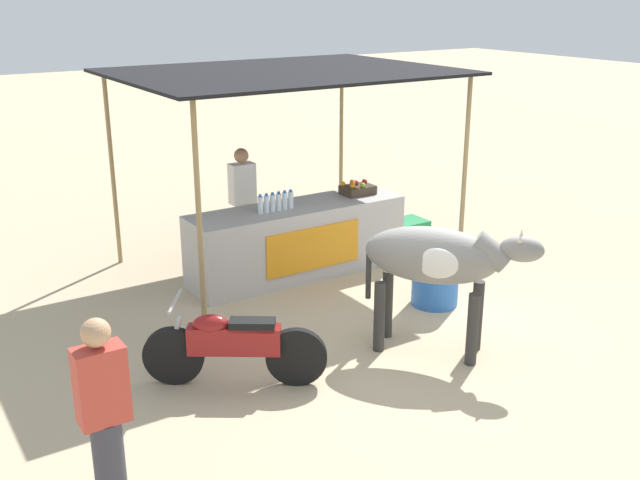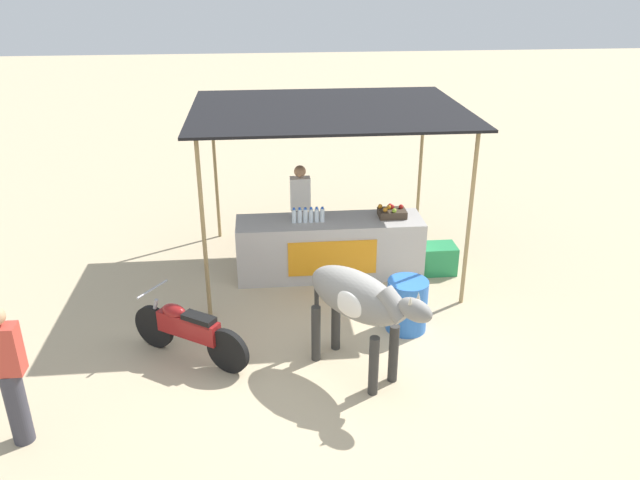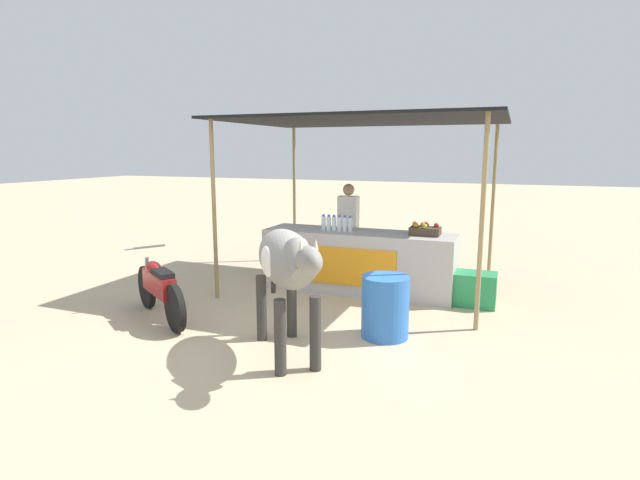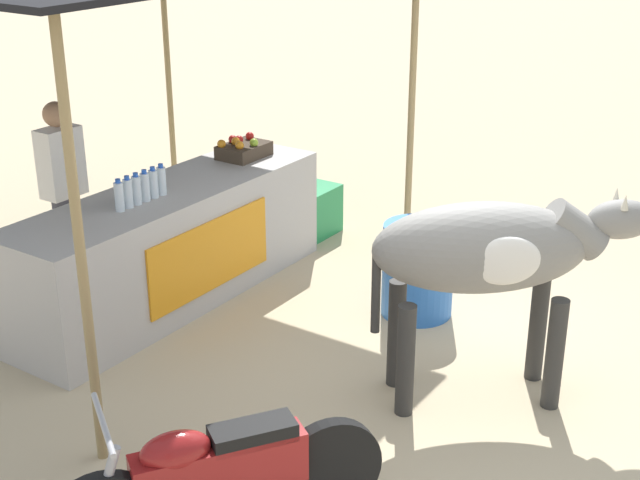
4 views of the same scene
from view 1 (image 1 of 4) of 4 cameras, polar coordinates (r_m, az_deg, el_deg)
The scene contains 11 objects.
ground_plane at distance 8.56m, azimuth 5.98°, elevation -7.04°, with size 60.00×60.00×0.00m, color tan.
stall_counter at distance 10.05m, azimuth -1.72°, elevation -0.01°, with size 3.00×0.82×0.96m.
stall_awning at distance 9.85m, azimuth -2.78°, elevation 12.16°, with size 4.20×3.20×2.70m.
water_bottle_row at distance 9.67m, azimuth -3.39°, elevation 2.89°, with size 0.52×0.07×0.25m.
fruit_crate at distance 10.48m, azimuth 2.86°, elevation 3.91°, with size 0.44×0.32×0.18m.
vendor_behind_counter at distance 10.38m, azimuth -5.89°, elevation 2.64°, with size 0.34×0.22×1.65m.
cooler_box at distance 11.03m, azimuth 6.51°, elevation 0.28°, with size 0.60×0.44×0.48m, color #268C4C.
water_barrel at distance 9.23m, azimuth 8.78°, elevation -2.68°, with size 0.57×0.57×0.75m, color blue.
cow at distance 7.81m, azimuth 8.93°, elevation -1.53°, with size 1.43×1.65×1.44m.
motorcycle_parked at distance 7.35m, azimuth -6.71°, elevation -7.91°, with size 1.54×1.08×0.90m.
passerby_on_street at distance 5.51m, azimuth -16.03°, elevation -13.38°, with size 0.34×0.22×1.65m.
Camera 1 is at (-4.89, -5.97, 3.71)m, focal length 42.00 mm.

